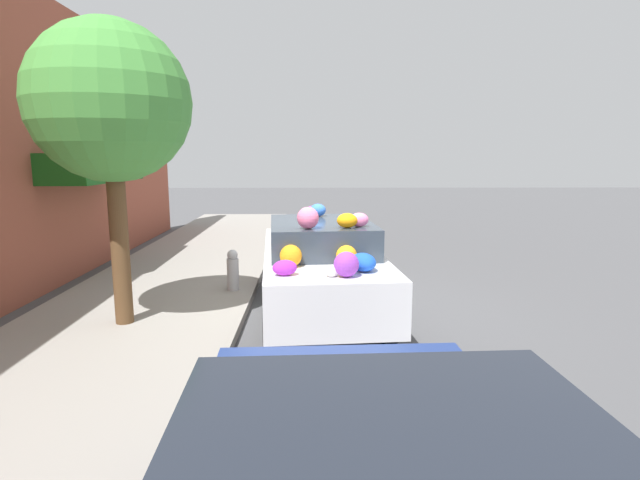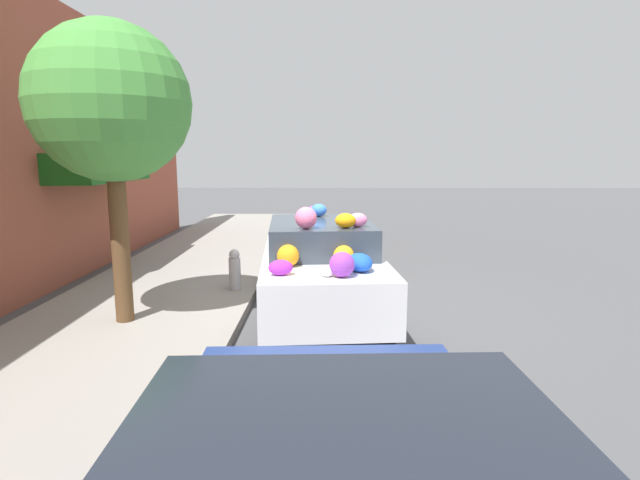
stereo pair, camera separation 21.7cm
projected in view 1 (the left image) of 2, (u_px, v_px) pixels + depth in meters
The scene contains 5 objects.
ground_plane at pixel (319, 312), 7.76m from camera, with size 60.00×60.00×0.00m, color #4C4C4F.
sidewalk_curb at pixel (144, 309), 7.70m from camera, with size 24.00×3.20×0.14m.
street_tree at pixel (110, 104), 6.40m from camera, with size 2.07×2.07×3.99m.
fire_hydrant at pixel (233, 270), 8.49m from camera, with size 0.20×0.20×0.70m.
art_car at pixel (321, 264), 7.58m from camera, with size 4.42×2.00×1.74m.
Camera 1 is at (-7.46, 0.11, 2.42)m, focal length 28.00 mm.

